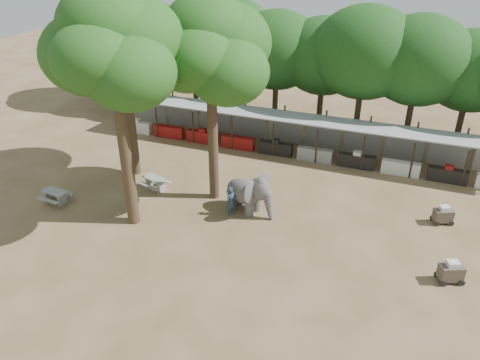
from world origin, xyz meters
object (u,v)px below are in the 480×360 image
(yard_tree_back, at_px, (209,50))
(cart_front, at_px, (451,272))
(picnic_table_near, at_px, (55,195))
(picnic_table_far, at_px, (155,182))
(elephant, at_px, (249,193))
(yard_tree_center, at_px, (112,48))
(yard_tree_left, at_px, (121,43))
(handler, at_px, (231,201))
(cart_back, at_px, (443,215))

(yard_tree_back, distance_m, cart_front, 15.64)
(picnic_table_near, height_order, picnic_table_far, picnic_table_far)
(picnic_table_far, bearing_deg, cart_front, 7.97)
(yard_tree_back, xyz_separation_m, picnic_table_near, (-8.14, -4.11, -8.05))
(yard_tree_back, xyz_separation_m, elephant, (2.61, -0.97, -7.36))
(yard_tree_center, height_order, picnic_table_near, yard_tree_center)
(elephant, bearing_deg, yard_tree_center, -136.17)
(picnic_table_near, bearing_deg, yard_tree_left, 73.10)
(elephant, distance_m, picnic_table_far, 6.23)
(yard_tree_center, bearing_deg, handler, 25.87)
(yard_tree_center, bearing_deg, cart_back, 19.76)
(yard_tree_left, height_order, yard_tree_center, yard_tree_center)
(yard_tree_left, relative_size, cart_front, 8.29)
(yard_tree_center, bearing_deg, picnic_table_far, 99.70)
(yard_tree_center, distance_m, picnic_table_far, 9.35)
(yard_tree_left, xyz_separation_m, picnic_table_near, (-2.14, -5.11, -7.71))
(yard_tree_back, xyz_separation_m, picnic_table_far, (-3.57, -0.64, -8.04))
(cart_front, bearing_deg, handler, 148.04)
(yard_tree_left, xyz_separation_m, elephant, (8.61, -1.97, -7.02))
(yard_tree_center, relative_size, yard_tree_back, 1.06)
(picnic_table_near, bearing_deg, picnic_table_far, 43.02)
(picnic_table_far, bearing_deg, yard_tree_back, 27.27)
(handler, bearing_deg, elephant, -15.78)
(yard_tree_center, height_order, picnic_table_far, yard_tree_center)
(yard_tree_left, bearing_deg, handler, -18.89)
(elephant, height_order, cart_front, elephant)
(yard_tree_center, bearing_deg, picnic_table_near, -178.83)
(yard_tree_center, bearing_deg, cart_front, 2.47)
(yard_tree_center, bearing_deg, yard_tree_back, 53.14)
(elephant, relative_size, cart_back, 2.54)
(yard_tree_left, distance_m, yard_tree_center, 5.92)
(yard_tree_back, relative_size, handler, 6.68)
(yard_tree_left, xyz_separation_m, yard_tree_center, (3.00, -5.00, 1.01))
(yard_tree_back, xyz_separation_m, cart_back, (12.70, 1.64, -8.03))
(yard_tree_back, bearing_deg, picnic_table_near, -153.22)
(yard_tree_left, relative_size, yard_tree_back, 0.97)
(picnic_table_near, bearing_deg, cart_back, 21.22)
(cart_back, bearing_deg, handler, 173.42)
(yard_tree_left, relative_size, cart_back, 8.80)
(yard_tree_center, relative_size, handler, 7.08)
(elephant, bearing_deg, picnic_table_near, -148.30)
(yard_tree_center, relative_size, picnic_table_far, 6.49)
(handler, relative_size, cart_front, 1.28)
(yard_tree_left, xyz_separation_m, handler, (7.81, -2.67, -7.35))
(picnic_table_far, distance_m, cart_back, 16.43)
(picnic_table_far, height_order, cart_back, cart_back)
(cart_front, relative_size, cart_back, 1.06)
(elephant, bearing_deg, cart_back, 29.89)
(picnic_table_far, bearing_deg, yard_tree_left, 163.02)
(yard_tree_center, relative_size, cart_back, 9.61)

